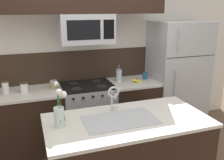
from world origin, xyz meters
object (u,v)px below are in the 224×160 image
storage_jar_medium (5,87)px  microwave (86,29)px  storage_jar_squat (54,85)px  french_press (119,75)px  banana_bunch (137,81)px  stove_range (88,113)px  storage_jar_short (24,88)px  coffee_tin (145,76)px  sink_faucet (113,95)px  refrigerator (176,76)px  flower_vase (60,114)px

storage_jar_medium → microwave: bearing=-3.0°
storage_jar_squat → french_press: french_press is taller
microwave → banana_bunch: microwave is taller
stove_range → french_press: french_press is taller
storage_jar_short → french_press: bearing=3.2°
coffee_tin → sink_faucet: 1.43m
storage_jar_short → sink_faucet: sink_faucet is taller
coffee_tin → refrigerator: bearing=-3.0°
refrigerator → storage_jar_medium: (-2.67, 0.02, 0.08)m
microwave → storage_jar_squat: (-0.49, 0.05, -0.78)m
stove_range → banana_bunch: (0.78, -0.06, 0.47)m
storage_jar_short → storage_jar_squat: size_ratio=1.21×
storage_jar_medium → french_press: size_ratio=0.65×
storage_jar_medium → banana_bunch: bearing=-3.0°
stove_range → storage_jar_short: 1.03m
sink_faucet → storage_jar_squat: bearing=116.6°
coffee_tin → french_press: bearing=178.7°
refrigerator → french_press: bearing=177.8°
french_press → refrigerator: bearing=-2.2°
microwave → storage_jar_medium: 1.36m
storage_jar_squat → french_press: size_ratio=0.45×
refrigerator → sink_faucet: bearing=-145.0°
refrigerator → banana_bunch: bearing=-173.9°
refrigerator → coffee_tin: bearing=177.0°
microwave → storage_jar_medium: size_ratio=4.27×
storage_jar_squat → banana_bunch: (1.27, -0.09, -0.04)m
microwave → french_press: (0.53, 0.08, -0.74)m
banana_bunch → coffee_tin: size_ratio=1.72×
sink_faucet → stove_range: bearing=92.5°
storage_jar_short → refrigerator: bearing=0.9°
storage_jar_medium → storage_jar_short: bearing=-12.9°
microwave → french_press: 0.91m
stove_range → storage_jar_medium: 1.25m
stove_range → storage_jar_squat: storage_jar_squat is taller
refrigerator → storage_jar_short: (-2.43, -0.04, 0.07)m
refrigerator → sink_faucet: refrigerator is taller
coffee_tin → stove_range: bearing=-177.1°
microwave → flower_vase: (-0.56, -1.17, -0.71)m
storage_jar_medium → stove_range: bearing=-1.9°
storage_jar_short → french_press: (1.41, 0.08, 0.03)m
banana_bunch → storage_jar_short: bearing=178.5°
refrigerator → microwave: bearing=-178.5°
sink_faucet → french_press: bearing=66.3°
refrigerator → flower_vase: 2.44m
storage_jar_medium → coffee_tin: size_ratio=1.59×
french_press → flower_vase: flower_vase is taller
storage_jar_short → coffee_tin: 1.86m
storage_jar_medium → sink_faucet: bearing=-42.4°
coffee_tin → storage_jar_medium: bearing=-179.7°
microwave → flower_vase: microwave is taller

